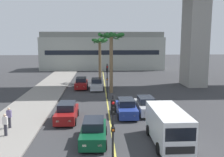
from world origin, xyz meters
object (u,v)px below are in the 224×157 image
object	(u,v)px
car_queue_fourth	(97,84)
car_queue_third	(67,112)
car_queue_second	(81,83)
traffic_light_median_near	(113,123)
car_queue_fifth	(126,108)
car_queue_front	(94,132)
delivery_van	(168,126)
traffic_light_median_far	(107,77)
pedestrian_far_along	(9,117)
palm_tree_near_median	(100,48)
palm_tree_mid_median	(111,44)
car_queue_sixth	(146,106)
pedestrian_near_crosswalk	(5,124)

from	to	relation	value
car_queue_fourth	car_queue_third	bearing A→B (deg)	-100.62
car_queue_second	traffic_light_median_near	bearing A→B (deg)	-82.19
car_queue_fifth	car_queue_front	bearing A→B (deg)	-116.58
car_queue_fourth	traffic_light_median_near	bearing A→B (deg)	-87.50
delivery_van	traffic_light_median_near	world-z (taller)	traffic_light_median_near
car_queue_second	traffic_light_median_far	size ratio (longest dim) A/B	0.98
traffic_light_median_near	traffic_light_median_far	xyz separation A→B (m)	(0.29, 16.40, 0.00)
traffic_light_median_far	pedestrian_far_along	size ratio (longest dim) A/B	2.59
car_queue_front	palm_tree_near_median	distance (m)	24.62
palm_tree_near_median	car_queue_second	bearing A→B (deg)	-118.78
car_queue_second	car_queue_third	xyz separation A→B (m)	(-0.31, -14.47, 0.00)
delivery_van	pedestrian_far_along	bearing A→B (deg)	163.96
car_queue_fourth	palm_tree_mid_median	world-z (taller)	palm_tree_mid_median
delivery_van	traffic_light_median_far	xyz separation A→B (m)	(-3.60, 12.93, 1.43)
car_queue_sixth	pedestrian_far_along	world-z (taller)	pedestrian_far_along
car_queue_second	car_queue_fourth	size ratio (longest dim) A/B	1.00
car_queue_sixth	palm_tree_mid_median	bearing A→B (deg)	106.77
car_queue_second	palm_tree_near_median	size ratio (longest dim) A/B	0.57
car_queue_fifth	pedestrian_far_along	bearing A→B (deg)	-161.76
palm_tree_near_median	traffic_light_median_far	bearing A→B (deg)	-86.36
car_queue_second	pedestrian_near_crosswalk	xyz separation A→B (m)	(-4.22, -18.09, 0.28)
car_queue_second	pedestrian_near_crosswalk	size ratio (longest dim) A/B	2.54
car_queue_third	pedestrian_near_crosswalk	size ratio (longest dim) A/B	2.54
car_queue_second	delivery_van	world-z (taller)	delivery_van
car_queue_sixth	palm_tree_mid_median	world-z (taller)	palm_tree_mid_median
car_queue_front	car_queue_second	world-z (taller)	same
car_queue_second	pedestrian_near_crosswalk	bearing A→B (deg)	-103.12
delivery_van	palm_tree_near_median	size ratio (longest dim) A/B	0.73
palm_tree_near_median	pedestrian_far_along	size ratio (longest dim) A/B	4.47
car_queue_third	pedestrian_far_along	distance (m)	4.65
car_queue_second	palm_tree_near_median	world-z (taller)	palm_tree_near_median
car_queue_fifth	traffic_light_median_far	distance (m)	6.94
pedestrian_near_crosswalk	pedestrian_far_along	bearing A→B (deg)	99.71
car_queue_second	pedestrian_far_along	distance (m)	17.07
car_queue_fifth	car_queue_fourth	bearing A→B (deg)	102.77
car_queue_sixth	car_queue_fifth	bearing A→B (deg)	-160.82
car_queue_third	palm_tree_near_median	world-z (taller)	palm_tree_near_median
palm_tree_near_median	car_queue_front	bearing A→B (deg)	-91.49
car_queue_third	palm_tree_near_median	distance (m)	20.28
car_queue_fifth	traffic_light_median_far	xyz separation A→B (m)	(-1.53, 6.47, 1.99)
palm_tree_mid_median	pedestrian_near_crosswalk	world-z (taller)	palm_tree_mid_median
traffic_light_median_far	palm_tree_near_median	xyz separation A→B (m)	(-0.75, 11.83, 2.90)
car_queue_third	car_queue_sixth	xyz separation A→B (m)	(7.28, 1.82, 0.00)
palm_tree_mid_median	delivery_van	bearing A→B (deg)	-79.94
car_queue_front	delivery_van	world-z (taller)	delivery_van
car_queue_third	car_queue_fourth	distance (m)	13.69
car_queue_third	car_queue_sixth	distance (m)	7.51
car_queue_third	palm_tree_mid_median	xyz separation A→B (m)	(4.46, 11.20, 5.68)
delivery_van	palm_tree_mid_median	xyz separation A→B (m)	(-2.93, 16.52, 5.11)
delivery_van	traffic_light_median_far	distance (m)	13.50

